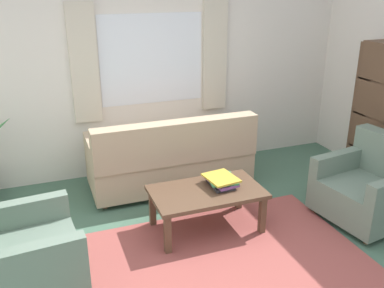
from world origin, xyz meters
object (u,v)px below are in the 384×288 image
Objects in this scene: coffee_table at (207,195)px; armchair_right at (370,187)px; armchair_left at (19,256)px; couch at (171,159)px; book_stack_on_table at (221,181)px.

armchair_right is at bearing -12.92° from coffee_table.
armchair_left is at bearing -168.24° from coffee_table.
coffee_table is (0.05, -1.01, 0.01)m from couch.
coffee_table is at bearing 92.61° from couch.
couch is 1.73× the size of coffee_table.
armchair_left is at bearing -167.97° from book_stack_on_table.
book_stack_on_table is (0.17, 0.05, 0.11)m from coffee_table.
couch is 2.22m from armchair_right.
couch is at bearing 102.88° from book_stack_on_table.
armchair_right is 0.87× the size of coffee_table.
armchair_right is 2.57× the size of book_stack_on_table.
couch reaches higher than book_stack_on_table.
armchair_left is 2.46× the size of book_stack_on_table.
armchair_left is (-1.70, -1.37, -0.01)m from couch.
armchair_right is (1.72, -1.39, -0.01)m from couch.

